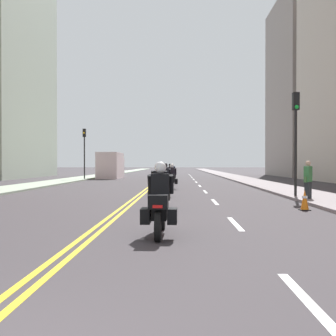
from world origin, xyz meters
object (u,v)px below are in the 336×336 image
Objects in this scene: motorcycle_3 at (172,179)px; motorcycle_5 at (172,174)px; traffic_cone_0 at (305,200)px; traffic_light_near at (296,126)px; motorcycle_4 at (170,176)px; traffic_light_far at (84,145)px; parked_truck at (111,167)px; motorcycle_2 at (165,183)px; pedestrian_1 at (308,180)px; motorcycle_1 at (159,190)px; motorcycle_0 at (160,206)px.

motorcycle_5 is (-0.19, 10.67, 0.03)m from motorcycle_3.
traffic_light_near reaches higher than traffic_cone_0.
motorcycle_4 is 12.26m from traffic_light_far.
traffic_light_far is at bearing 118.49° from traffic_cone_0.
parked_truck is at bearing 111.49° from traffic_cone_0.
motorcycle_2 is 0.45× the size of traffic_light_near.
motorcycle_3 is 12.26m from traffic_cone_0.
motorcycle_5 is at bearing -19.05° from traffic_light_far.
motorcycle_2 is at bearing -66.91° from pedestrian_1.
pedestrian_1 is at bearing -52.78° from motorcycle_3.
motorcycle_5 is 9.52m from traffic_light_far.
parked_truck is (-6.76, 29.47, 0.62)m from motorcycle_1.
traffic_light_near reaches higher than motorcycle_2.
motorcycle_5 reaches higher than motorcycle_3.
motorcycle_4 is 0.44× the size of traffic_light_far.
motorcycle_0 is 0.95× the size of motorcycle_4.
motorcycle_1 is 16.31m from motorcycle_4.
motorcycle_4 is at bearing -87.71° from motorcycle_5.
motorcycle_2 is 0.99× the size of motorcycle_4.
motorcycle_4 is 14.82m from parked_truck.
motorcycle_0 is 10.13m from pedestrian_1.
motorcycle_4 is at bearing 91.75° from motorcycle_0.
traffic_light_near is at bearing -54.24° from traffic_light_far.
traffic_light_near is 24.97m from traffic_light_far.
motorcycle_2 is 0.99× the size of motorcycle_5.
parked_truck is at bearing 111.55° from motorcycle_3.
motorcycle_5 is 0.46× the size of traffic_light_near.
pedestrian_1 is (1.17, 3.29, 0.53)m from traffic_cone_0.
motorcycle_5 is at bearing 87.24° from motorcycle_4.
traffic_cone_0 is at bearing -102.67° from traffic_light_near.
motorcycle_3 is 3.00× the size of traffic_cone_0.
motorcycle_5 reaches higher than motorcycle_4.
traffic_light_near is (5.79, -6.62, 2.68)m from motorcycle_3.
pedestrian_1 is (5.90, -8.01, 0.24)m from motorcycle_3.
motorcycle_0 reaches higher than motorcycle_3.
traffic_light_near is at bearing -68.39° from motorcycle_5.
motorcycle_2 is 16.49m from motorcycle_5.
motorcycle_3 is at bearing 131.17° from traffic_light_near.
traffic_light_near is (5.98, -17.29, 2.64)m from motorcycle_5.
traffic_light_near is (1.05, 4.68, 2.97)m from traffic_cone_0.
parked_truck is at bearing 100.81° from motorcycle_1.
motorcycle_3 reaches higher than traffic_cone_0.
motorcycle_0 is 35.49m from parked_truck.
traffic_light_far is (-8.61, 2.97, 2.76)m from motorcycle_5.
parked_truck is (-6.81, 7.84, 0.60)m from motorcycle_5.
motorcycle_1 reaches higher than motorcycle_3.
motorcycle_5 reaches higher than traffic_cone_0.
traffic_light_far reaches higher than parked_truck.
motorcycle_0 is 2.94× the size of traffic_cone_0.
motorcycle_5 is (0.02, 5.32, 0.02)m from motorcycle_4.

